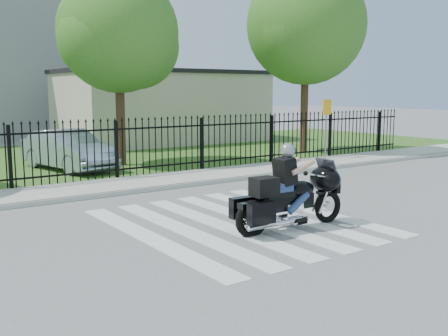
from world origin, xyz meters
TOP-DOWN VIEW (x-y plane):
  - ground at (0.00, 0.00)m, footprint 120.00×120.00m
  - crosswalk at (0.00, 0.00)m, footprint 5.00×5.50m
  - sidewalk at (0.00, 5.00)m, footprint 40.00×2.00m
  - curb at (0.00, 4.00)m, footprint 40.00×0.12m
  - grass_strip at (0.00, 12.00)m, footprint 40.00×12.00m
  - iron_fence at (0.00, 6.00)m, footprint 26.00×0.04m
  - tree_mid at (1.50, 9.00)m, footprint 4.20×4.20m
  - tree_right at (9.50, 8.00)m, footprint 5.00×5.00m
  - building_low at (7.00, 16.00)m, footprint 10.00×6.00m
  - building_low_roof at (7.00, 16.00)m, footprint 10.20×6.20m
  - motorcycle_rider at (0.50, -0.99)m, footprint 2.62×0.84m
  - parked_car at (-0.44, 9.00)m, footprint 2.22×4.30m
  - traffic_sign at (8.46, 5.69)m, footprint 0.48×0.11m

SIDE VIEW (x-z plane):
  - ground at x=0.00m, z-range 0.00..0.00m
  - crosswalk at x=0.00m, z-range 0.00..0.01m
  - grass_strip at x=0.00m, z-range 0.00..0.02m
  - sidewalk at x=0.00m, z-range 0.00..0.12m
  - curb at x=0.00m, z-range 0.00..0.12m
  - parked_car at x=-0.44m, z-range 0.02..1.37m
  - motorcycle_rider at x=0.50m, z-range -0.16..1.58m
  - iron_fence at x=0.00m, z-range 0.00..1.80m
  - traffic_sign at x=8.46m, z-range 0.60..2.82m
  - building_low at x=7.00m, z-range 0.00..3.50m
  - building_low_roof at x=7.00m, z-range 3.50..3.70m
  - tree_mid at x=1.50m, z-range 1.28..8.06m
  - tree_right at x=9.50m, z-range 1.44..9.34m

